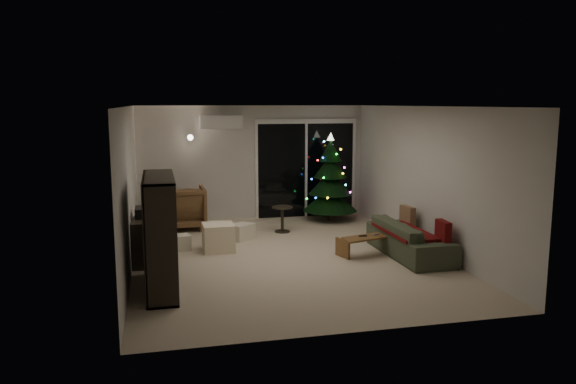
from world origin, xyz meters
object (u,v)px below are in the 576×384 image
Objects in this scene: media_cabinet at (148,239)px; sofa at (410,239)px; coffee_table at (371,246)px; armchair at (182,208)px; bookshelf at (145,234)px; christmas_tree at (330,177)px.

media_cabinet is 4.36m from sofa.
coffee_table is at bearing 75.70° from sofa.
media_cabinet is at bearing 72.93° from armchair.
bookshelf is 1.58m from media_cabinet.
media_cabinet is (0.00, 1.52, -0.43)m from bookshelf.
sofa is 3.18m from christmas_tree.
coffee_table is 3.03m from christmas_tree.
bookshelf is at bearing 178.65° from coffee_table.
armchair reaches higher than sofa.
armchair is (0.65, 2.27, 0.07)m from media_cabinet.
sofa is (4.30, 0.82, -0.50)m from bookshelf.
armchair is 0.50× the size of christmas_tree.
sofa is at bearing -81.74° from christmas_tree.
armchair reaches higher than coffee_table.
bookshelf reaches higher than coffee_table.
bookshelf is 0.83× the size of christmas_tree.
coffee_table is at bearing 135.83° from armchair.
coffee_table is (3.02, -2.81, -0.27)m from armchair.
coffee_table is (-0.64, 0.16, -0.12)m from sofa.
sofa is 0.67m from coffee_table.
armchair is at bearing 78.63° from media_cabinet.
bookshelf is 5.48m from christmas_tree.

